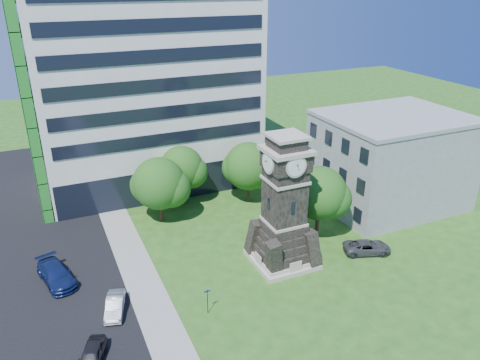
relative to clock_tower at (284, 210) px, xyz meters
name	(u,v)px	position (x,y,z in m)	size (l,w,h in m)	color
ground	(262,281)	(-3.00, -2.00, -5.28)	(160.00, 160.00, 0.00)	#275418
sidewalk	(140,276)	(-12.50, 3.00, -5.25)	(3.00, 70.00, 0.06)	gray
street	(36,301)	(-21.00, 3.00, -5.27)	(14.00, 80.00, 0.02)	black
clock_tower	(284,210)	(0.00, 0.00, 0.00)	(5.40, 5.40, 12.22)	#BEB4A5
office_tall	(142,68)	(-6.20, 23.84, 8.94)	(26.20, 15.11, 28.60)	white
office_low	(390,160)	(16.97, 6.00, -0.07)	(15.20, 12.20, 10.40)	#9EA1A4
car_street_south	(92,356)	(-17.76, -5.68, -4.65)	(1.49, 3.71, 1.26)	black
car_street_mid	(115,305)	(-15.34, -0.91, -4.68)	(1.28, 3.66, 1.21)	#AEB1B6
car_street_north	(56,274)	(-19.20, 5.09, -4.51)	(2.15, 5.28, 1.53)	#121F51
car_east_lot	(367,247)	(8.03, -2.07, -4.66)	(2.05, 4.44, 1.23)	#46474B
park_bench	(302,250)	(2.23, 0.09, -4.72)	(2.04, 0.54, 1.06)	black
street_sign	(207,299)	(-8.79, -4.04, -3.91)	(0.53, 0.05, 2.19)	black
tree_nw	(160,185)	(-7.95, 12.10, -1.08)	(6.07, 5.52, 7.14)	#332114
tree_nc	(182,169)	(-4.54, 15.18, -1.01)	(5.42, 4.92, 6.91)	#332114
tree_ne	(249,168)	(2.55, 12.57, -1.04)	(6.02, 5.47, 7.16)	#332114
tree_east	(320,195)	(5.27, 2.28, -0.54)	(5.81, 5.28, 7.58)	#332114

